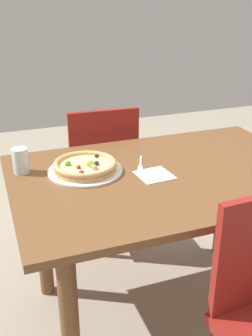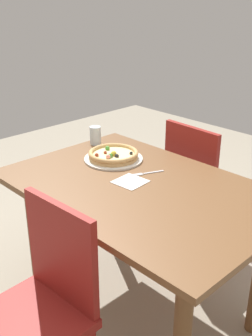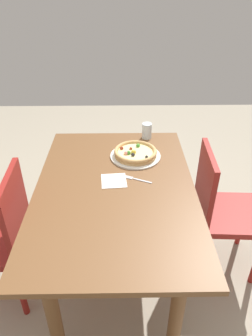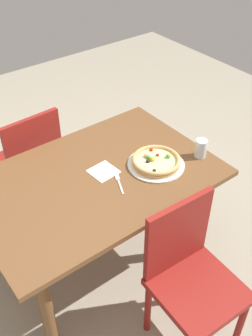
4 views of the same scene
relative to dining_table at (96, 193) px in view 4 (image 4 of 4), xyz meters
The scene contains 9 objects.
ground_plane 0.61m from the dining_table, ahead, with size 6.00×6.00×0.00m, color #9E937F.
dining_table is the anchor object (origin of this frame).
chair_near 0.67m from the dining_table, 80.58° to the right, with size 0.42×0.42×0.87m.
chair_far 0.67m from the dining_table, 99.27° to the left, with size 0.42×0.42×0.87m.
plate 0.37m from the dining_table, 20.94° to the right, with size 0.32×0.32×0.01m, color silver.
pizza 0.38m from the dining_table, 20.84° to the right, with size 0.27×0.27×0.05m.
fork 0.18m from the dining_table, 57.11° to the right, with size 0.08×0.16×0.00m.
drinking_glass 0.64m from the dining_table, 20.21° to the right, with size 0.07×0.07×0.11m, color silver.
napkin 0.13m from the dining_table, ahead, with size 0.14×0.14×0.00m, color white.
Camera 4 is at (-0.86, -1.39, 2.10)m, focal length 42.18 mm.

